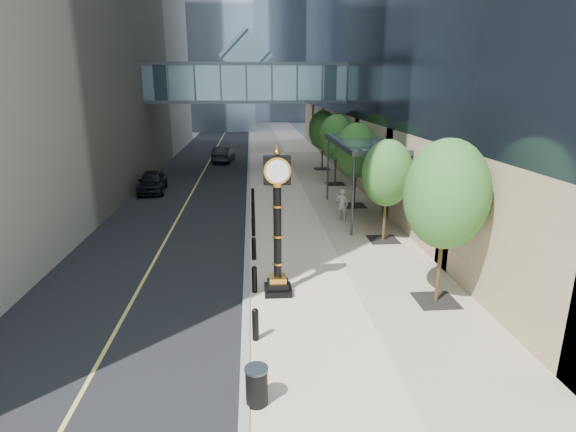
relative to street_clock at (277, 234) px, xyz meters
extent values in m
plane|color=gray|center=(1.86, -4.08, -2.32)|extent=(320.00, 320.00, 0.00)
cube|color=black|center=(-5.14, 35.92, -2.31)|extent=(8.00, 180.00, 0.02)
cube|color=beige|center=(2.86, 35.92, -2.29)|extent=(8.00, 180.00, 0.06)
cube|color=gray|center=(-1.14, 35.92, -2.28)|extent=(0.25, 180.00, 0.07)
cube|color=#466570|center=(-1.14, 23.92, 5.18)|extent=(17.00, 4.00, 3.00)
cube|color=#383F44|center=(-1.14, 23.92, 3.73)|extent=(17.00, 4.20, 0.25)
cube|color=#383F44|center=(-1.14, 23.92, 6.63)|extent=(17.00, 4.20, 0.25)
cube|color=#466570|center=(-1.14, 23.92, 7.28)|extent=(4.24, 3.00, 4.24)
cube|color=#383F44|center=(5.36, 9.92, 1.88)|extent=(3.00, 8.00, 0.25)
cube|color=#466570|center=(5.36, 9.92, 2.03)|extent=(2.80, 7.80, 0.06)
cylinder|color=#383F44|center=(4.06, 6.22, -0.22)|extent=(0.12, 0.12, 4.20)
cylinder|color=#383F44|center=(4.06, 13.62, -0.22)|extent=(0.12, 0.12, 4.20)
cylinder|color=black|center=(-0.84, -3.08, -1.81)|extent=(0.20, 0.20, 0.90)
cylinder|color=black|center=(-0.84, 0.12, -1.81)|extent=(0.20, 0.20, 0.90)
cylinder|color=black|center=(-0.84, 3.32, -1.81)|extent=(0.20, 0.20, 0.90)
cylinder|color=black|center=(-0.84, 6.52, -1.81)|extent=(0.20, 0.20, 0.90)
cylinder|color=black|center=(-0.84, 9.72, -1.81)|extent=(0.20, 0.20, 0.90)
cylinder|color=black|center=(-0.84, 12.92, -1.81)|extent=(0.20, 0.20, 0.90)
cube|color=black|center=(5.46, -1.08, -2.25)|extent=(1.40, 1.40, 0.02)
cylinder|color=#44351C|center=(5.46, -1.08, -0.76)|extent=(0.14, 0.14, 3.00)
ellipsoid|color=#366124|center=(5.46, -1.08, 1.56)|extent=(2.75, 2.75, 3.66)
cube|color=black|center=(5.46, 5.42, -2.25)|extent=(1.40, 1.40, 0.02)
cylinder|color=#44351C|center=(5.46, 5.42, -0.96)|extent=(0.14, 0.14, 2.59)
ellipsoid|color=#366124|center=(5.46, 5.42, 1.04)|extent=(2.37, 2.37, 3.16)
cube|color=black|center=(5.46, 11.92, -2.25)|extent=(1.40, 1.40, 0.02)
cylinder|color=#44351C|center=(5.46, 11.92, -0.89)|extent=(0.14, 0.14, 2.72)
ellipsoid|color=#366124|center=(5.46, 11.92, 1.21)|extent=(2.50, 2.50, 3.33)
cube|color=black|center=(5.46, 18.42, -2.25)|extent=(1.40, 1.40, 0.02)
cylinder|color=#44351C|center=(5.46, 18.42, -0.86)|extent=(0.14, 0.14, 2.79)
ellipsoid|color=#366124|center=(5.46, 18.42, 1.29)|extent=(2.56, 2.56, 3.41)
cube|color=black|center=(5.46, 24.92, -2.25)|extent=(1.40, 1.40, 0.02)
cylinder|color=#44351C|center=(5.46, 24.92, -0.88)|extent=(0.14, 0.14, 2.75)
ellipsoid|color=#366124|center=(5.46, 24.92, 1.25)|extent=(2.52, 2.52, 3.36)
cube|color=black|center=(0.00, 0.00, -2.15)|extent=(0.98, 0.98, 0.22)
cube|color=black|center=(0.00, 0.00, -1.93)|extent=(0.76, 0.76, 0.22)
cube|color=orange|center=(0.00, 0.00, -1.71)|extent=(0.60, 0.60, 0.22)
cylinder|color=black|center=(0.00, 0.00, 0.07)|extent=(0.28, 0.28, 3.36)
cube|color=black|center=(0.00, 0.00, 2.24)|extent=(0.92, 0.33, 0.98)
cylinder|color=white|center=(0.00, 0.19, 2.24)|extent=(0.76, 0.05, 0.76)
cylinder|color=white|center=(0.00, -0.19, 2.24)|extent=(0.76, 0.05, 0.76)
sphere|color=orange|center=(0.00, 0.00, 2.84)|extent=(0.22, 0.22, 0.22)
cylinder|color=black|center=(-0.84, -5.86, -1.81)|extent=(0.61, 0.61, 0.90)
imported|color=#A39C95|center=(4.07, 8.84, -1.35)|extent=(0.77, 0.64, 1.81)
imported|color=black|center=(-7.92, 17.03, -1.54)|extent=(2.12, 4.54, 1.50)
imported|color=black|center=(-3.63, 29.95, -1.53)|extent=(2.17, 4.81, 1.53)
camera|label=1|loc=(-0.82, -14.85, 4.96)|focal=28.00mm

